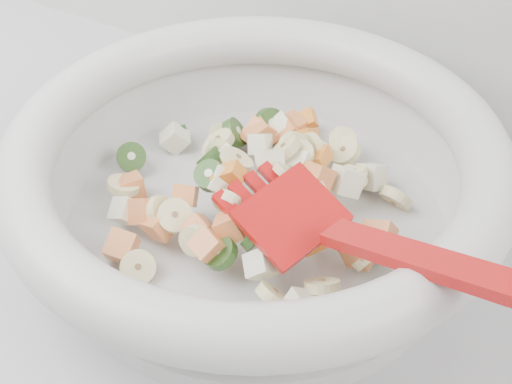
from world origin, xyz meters
The scene contains 1 object.
mixing_bowl centered at (0.19, 1.50, 0.96)m, with size 0.50×0.40×0.16m.
Camera 1 is at (0.42, 1.09, 1.36)m, focal length 55.00 mm.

